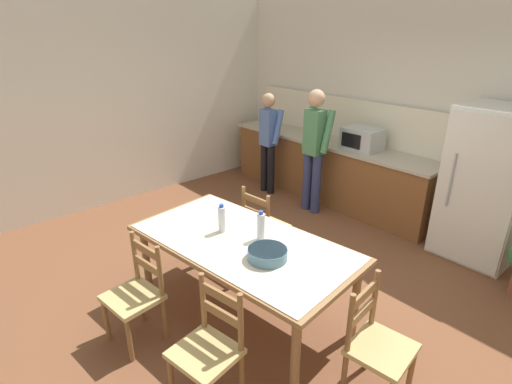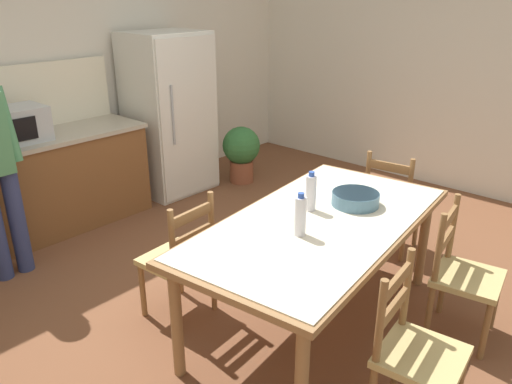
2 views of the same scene
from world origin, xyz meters
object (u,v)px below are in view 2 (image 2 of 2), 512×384
Objects in this scene: refrigerator at (170,114)px; chair_head_end at (391,203)px; bottle_near_centre at (300,216)px; serving_bowl at (355,198)px; chair_side_near_right at (462,275)px; chair_side_near_left at (414,352)px; potted_plant at (241,150)px; dining_table at (319,230)px; chair_side_far_left at (180,259)px; bottle_off_centre at (311,193)px; microwave at (15,125)px.

refrigerator reaches higher than chair_head_end.
chair_head_end is at bearing 6.46° from bottle_near_centre.
refrigerator is at bearing 77.39° from serving_bowl.
refrigerator is 2.80m from serving_bowl.
chair_head_end is (0.32, -2.55, -0.43)m from refrigerator.
bottle_near_centre is 0.30× the size of chair_side_near_right.
potted_plant is at bearing 50.60° from chair_side_near_left.
bottle_near_centre is at bearing 179.17° from serving_bowl.
serving_bowl is (0.36, -0.04, 0.13)m from dining_table.
serving_bowl is 0.35× the size of chair_side_far_left.
bottle_near_centre is 0.30× the size of chair_head_end.
chair_side_near_right is at bearing -75.83° from serving_bowl.
chair_side_far_left is (-0.18, 1.61, 0.00)m from chair_side_near_left.
dining_table is 0.32m from bottle_near_centre.
bottle_near_centre and bottle_off_centre have the same top height.
refrigerator is 0.82× the size of dining_table.
chair_side_far_left is at bearing 116.49° from chair_side_near_right.
chair_side_far_left is at bearing -145.42° from potted_plant.
serving_bowl reaches higher than potted_plant.
bottle_off_centre is at bearing 26.62° from bottle_near_centre.
chair_side_near_right is at bearing 132.82° from chair_head_end.
chair_side_near_right is at bearing -63.04° from bottle_off_centre.
dining_table is 0.26m from bottle_off_centre.
bottle_off_centre is at bearing 82.99° from chair_head_end.
chair_side_near_right is at bearing 121.35° from chair_side_far_left.
bottle_off_centre is 0.40× the size of potted_plant.
chair_side_near_right is at bearing -54.38° from dining_table.
chair_head_end is at bearing 0.30° from bottle_off_centre.
serving_bowl is (0.61, -0.01, -0.07)m from bottle_near_centre.
serving_bowl is (-0.61, -2.73, -0.04)m from refrigerator.
potted_plant is at bearing 50.31° from bottle_near_centre.
serving_bowl reaches higher than dining_table.
chair_side_far_left is 2.67m from potted_plant.
serving_bowl is at bearing -102.61° from refrigerator.
chair_side_near_right is 3.22m from potted_plant.
chair_side_far_left is at bearing 110.54° from bottle_near_centre.
chair_side_far_left is 1.00× the size of chair_side_near_right.
chair_side_near_left is 1.62m from chair_side_far_left.
chair_side_near_right is at bearing -0.09° from chair_side_near_left.
chair_side_near_right reaches higher than serving_bowl.
serving_bowl is 1.16m from chair_side_near_left.
bottle_near_centre reaches higher than chair_side_far_left.
potted_plant is (2.34, -0.45, -0.68)m from microwave.
refrigerator is 3.49× the size of microwave.
chair_side_near_left reaches higher than potted_plant.
microwave is at bearing 104.19° from dining_table.
bottle_off_centre reaches higher than potted_plant.
chair_side_near_right is (-0.75, -0.90, 0.00)m from chair_head_end.
bottle_off_centre is at bearing 147.08° from serving_bowl.
bottle_off_centre is 0.84× the size of serving_bowl.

